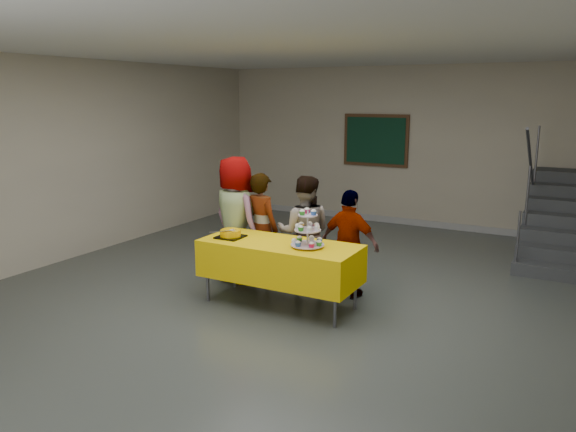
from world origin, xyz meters
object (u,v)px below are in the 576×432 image
cupcake_stand (308,233)px  noticeboard (376,140)px  schoolchild_c (304,232)px  staircase (571,224)px  bake_table (280,260)px  schoolchild_a (236,219)px  schoolchild_d (350,244)px  schoolchild_b (262,228)px  bear_cake (230,233)px

cupcake_stand → noticeboard: 5.06m
schoolchild_c → staircase: 4.46m
schoolchild_c → staircase: bearing=-152.0°
bake_table → noticeboard: 5.04m
schoolchild_a → schoolchild_d: (1.59, 0.11, -0.17)m
schoolchild_c → noticeboard: 4.30m
schoolchild_b → staircase: size_ratio=0.61×
bake_table → schoolchild_b: size_ratio=1.27×
schoolchild_b → schoolchild_d: size_ratio=1.10×
schoolchild_b → bake_table: bearing=148.5°
schoolchild_b → schoolchild_a: bearing=26.7°
schoolchild_b → schoolchild_d: bearing=-165.0°
schoolchild_a → schoolchild_d: schoolchild_a is taller
cupcake_stand → schoolchild_a: bearing=157.0°
schoolchild_d → cupcake_stand: bearing=79.9°
cupcake_stand → bake_table: bearing=176.3°
schoolchild_b → noticeboard: bearing=-76.5°
noticeboard → schoolchild_b: bearing=-90.1°
bake_table → bear_cake: 0.70m
bear_cake → staircase: size_ratio=0.15×
bear_cake → noticeboard: size_ratio=0.28×
cupcake_stand → schoolchild_a: size_ratio=0.27×
schoolchild_b → cupcake_stand: bearing=160.3°
bake_table → schoolchild_b: bearing=134.9°
bake_table → schoolchild_a: size_ratio=1.12×
bake_table → cupcake_stand: size_ratio=4.22×
bake_table → bear_cake: (-0.64, -0.08, 0.27)m
bear_cake → schoolchild_a: schoolchild_a is taller
cupcake_stand → noticeboard: (-1.00, 4.91, 0.66)m
bear_cake → schoolchild_d: bearing=30.9°
bake_table → schoolchild_d: bearing=47.9°
schoolchild_b → staircase: staircase is taller
bake_table → schoolchild_c: schoolchild_c is taller
schoolchild_b → schoolchild_d: 1.24m
bake_table → cupcake_stand: cupcake_stand is taller
bear_cake → schoolchild_c: bearing=53.0°
bear_cake → bake_table: bearing=6.7°
schoolchild_b → schoolchild_d: schoolchild_b is taller
bake_table → staircase: 4.98m
bake_table → cupcake_stand: (0.37, -0.02, 0.38)m
schoolchild_d → staircase: bearing=-116.1°
noticeboard → staircase: bearing=-13.3°
cupcake_stand → schoolchild_c: size_ratio=0.30×
bear_cake → schoolchild_b: schoolchild_b is taller
bake_table → bear_cake: size_ratio=5.25×
cupcake_stand → schoolchild_b: 1.22m
schoolchild_a → staircase: 5.24m
bake_table → schoolchild_a: 1.17m
bake_table → schoolchild_c: bearing=93.5°
noticeboard → bear_cake: bearing=-90.2°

